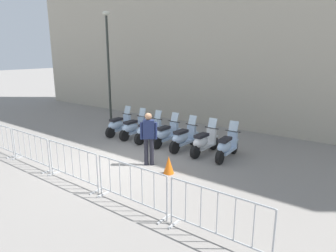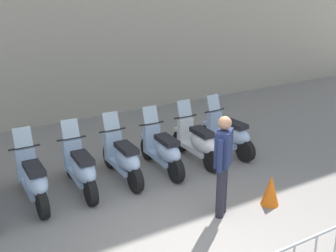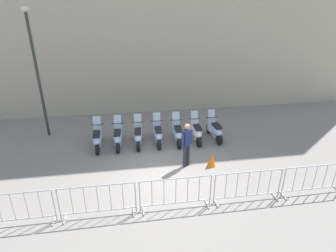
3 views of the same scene
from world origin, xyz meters
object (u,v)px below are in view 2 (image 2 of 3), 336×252
motorcycle_1 (33,180)px  motorcycle_5 (198,142)px  motorcycle_4 (163,151)px  traffic_cone (271,190)px  motorcycle_6 (229,134)px  motorcycle_2 (81,169)px  motorcycle_3 (123,159)px  officer_near_row_end (223,161)px

motorcycle_1 → motorcycle_5: 3.46m
motorcycle_4 → traffic_cone: motorcycle_4 is taller
motorcycle_6 → traffic_cone: (-1.13, -2.05, -0.18)m
motorcycle_2 → motorcycle_6: (3.44, -0.46, 0.00)m
motorcycle_1 → motorcycle_3: bearing=-7.4°
motorcycle_5 → motorcycle_6: 0.87m
motorcycle_5 → motorcycle_6: size_ratio=1.00×
officer_near_row_end → traffic_cone: officer_near_row_end is taller
motorcycle_2 → motorcycle_6: same height
motorcycle_1 → motorcycle_6: same height
motorcycle_2 → motorcycle_6: 3.47m
motorcycle_3 → motorcycle_6: (2.58, -0.36, 0.00)m
motorcycle_3 → motorcycle_5: same height
motorcycle_2 → officer_near_row_end: size_ratio=0.99×
motorcycle_1 → motorcycle_3: 1.73m
motorcycle_1 → motorcycle_2: (0.85, -0.12, 0.00)m
motorcycle_4 → motorcycle_5: size_ratio=1.00×
motorcycle_3 → traffic_cone: motorcycle_3 is taller
motorcycle_3 → motorcycle_1: bearing=172.6°
motorcycle_3 → traffic_cone: size_ratio=3.12×
motorcycle_5 → officer_near_row_end: 2.23m
motorcycle_5 → traffic_cone: motorcycle_5 is taller
motorcycle_5 → motorcycle_4: bearing=173.0°
officer_near_row_end → traffic_cone: size_ratio=3.15×
motorcycle_1 → motorcycle_3: same height
motorcycle_2 → traffic_cone: motorcycle_2 is taller
motorcycle_1 → traffic_cone: 4.12m
motorcycle_3 → motorcycle_4: size_ratio=1.00×
motorcycle_1 → motorcycle_2: 0.86m
motorcycle_5 → traffic_cone: size_ratio=3.12×
officer_near_row_end → motorcycle_4: bearing=81.0°
motorcycle_5 → officer_near_row_end: officer_near_row_end is taller
motorcycle_1 → motorcycle_5: (3.42, -0.50, 0.00)m
motorcycle_4 → traffic_cone: (0.59, -2.25, -0.18)m
motorcycle_1 → officer_near_row_end: (2.26, -2.32, 0.53)m
motorcycle_3 → motorcycle_6: size_ratio=1.00×
motorcycle_2 → motorcycle_1: bearing=171.8°
motorcycle_1 → motorcycle_3: size_ratio=1.00×
officer_near_row_end → motorcycle_3: bearing=104.5°
motorcycle_2 → traffic_cone: size_ratio=3.11×
motorcycle_5 → motorcycle_3: bearing=170.9°
motorcycle_2 → traffic_cone: 3.41m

